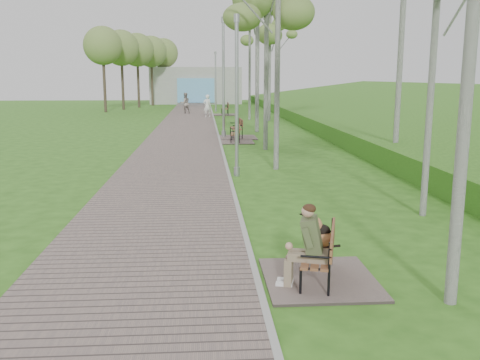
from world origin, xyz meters
name	(u,v)px	position (x,y,z in m)	size (l,w,h in m)	color
ground	(243,227)	(0.00, 0.00, 0.00)	(120.00, 120.00, 0.00)	#2D5E19
walkway	(186,127)	(-1.75, 21.50, 0.02)	(3.50, 67.00, 0.04)	#6D5D58
kerb	(216,127)	(0.00, 21.50, 0.03)	(0.10, 67.00, 0.05)	#999993
embankment	(423,128)	(12.00, 20.00, 0.00)	(14.00, 70.00, 1.60)	#50952B
building_north	(196,85)	(-1.50, 50.97, 1.99)	(10.00, 5.20, 4.00)	#9E9E99
bench_main	(315,256)	(0.84, -2.97, 0.39)	(1.62, 1.80, 1.41)	#6D5D58
bench_second	(236,133)	(0.85, 15.82, 0.22)	(1.89, 2.10, 1.16)	#6D5D58
bench_third	(235,138)	(0.70, 14.02, 0.17)	(1.57, 1.74, 0.96)	#6D5D58
bench_far	(225,112)	(0.97, 31.98, 0.23)	(1.97, 2.19, 1.21)	#6D5D58
lamp_post_near	(237,103)	(0.24, 5.56, 2.20)	(0.18, 0.18, 4.71)	#9B9EA3
lamp_post_second	(224,82)	(0.25, 16.07, 2.69)	(0.22, 0.22, 5.75)	#9B9EA3
lamp_post_third	(216,84)	(0.36, 36.35, 2.37)	(0.20, 0.20, 5.06)	#9B9EA3
pedestrian_near	(207,106)	(-0.45, 29.22, 0.84)	(0.61, 0.40, 1.68)	white
pedestrian_far	(185,103)	(-2.19, 33.40, 0.85)	(0.83, 0.64, 1.70)	gray
birch_far_a	(270,25)	(3.74, 26.06, 6.29)	(2.56, 2.56, 8.02)	silver
birch_far_c	(277,28)	(5.43, 34.90, 6.92)	(2.35, 2.35, 8.81)	silver
birch_distant_b	(257,27)	(4.80, 45.49, 7.89)	(2.78, 2.78, 10.04)	silver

